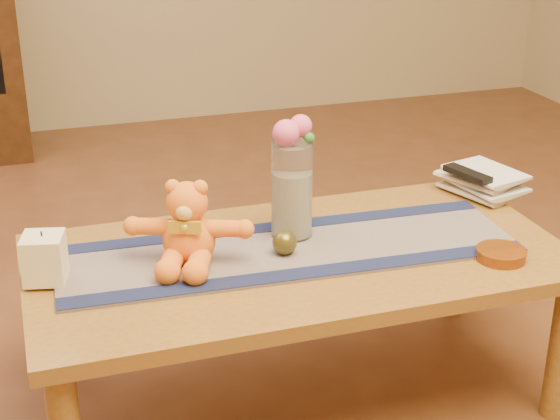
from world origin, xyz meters
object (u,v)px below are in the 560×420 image
object	(u,v)px
book_bottom	(463,196)
tv_remote	(467,174)
amber_dish	(501,254)
glass_vase	(292,190)
bronze_ball	(285,242)
teddy_bear	(188,223)
pillar_candle	(44,258)

from	to	relation	value
book_bottom	tv_remote	bearing A→B (deg)	-93.00
book_bottom	amber_dish	size ratio (longest dim) A/B	1.74
tv_remote	amber_dish	bearing A→B (deg)	-123.41
glass_vase	tv_remote	world-z (taller)	glass_vase
bronze_ball	amber_dish	xyz separation A→B (m)	(0.52, -0.19, -0.03)
teddy_bear	bronze_ball	xyz separation A→B (m)	(0.24, -0.04, -0.07)
pillar_candle	glass_vase	xyz separation A→B (m)	(0.65, 0.06, 0.07)
book_bottom	amber_dish	distance (m)	0.41
pillar_candle	tv_remote	bearing A→B (deg)	6.97
glass_vase	amber_dish	bearing A→B (deg)	-32.03
bronze_ball	tv_remote	bearing A→B (deg)	16.98
bronze_ball	amber_dish	distance (m)	0.56
pillar_candle	amber_dish	bearing A→B (deg)	-11.66
pillar_candle	glass_vase	distance (m)	0.66
bronze_ball	book_bottom	size ratio (longest dim) A/B	0.29
teddy_bear	glass_vase	bearing A→B (deg)	34.56
teddy_bear	tv_remote	bearing A→B (deg)	31.87
pillar_candle	amber_dish	distance (m)	1.15
teddy_bear	bronze_ball	bearing A→B (deg)	12.57
pillar_candle	glass_vase	world-z (taller)	glass_vase
book_bottom	bronze_ball	bearing A→B (deg)	177.89
bronze_ball	book_bottom	xyz separation A→B (m)	(0.63, 0.20, -0.03)
teddy_bear	tv_remote	distance (m)	0.89
bronze_ball	teddy_bear	bearing A→B (deg)	170.72
glass_vase	tv_remote	bearing A→B (deg)	8.62
book_bottom	amber_dish	world-z (taller)	amber_dish
book_bottom	amber_dish	xyz separation A→B (m)	(-0.11, -0.39, 0.00)
bronze_ball	book_bottom	bearing A→B (deg)	17.84
teddy_bear	glass_vase	size ratio (longest dim) A/B	1.18
teddy_bear	pillar_candle	size ratio (longest dim) A/B	2.63
book_bottom	tv_remote	xyz separation A→B (m)	(0.00, -0.01, 0.07)
amber_dish	bronze_ball	bearing A→B (deg)	160.34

